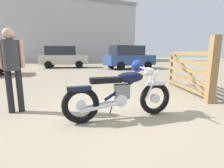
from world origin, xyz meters
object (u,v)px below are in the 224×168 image
at_px(dark_sedan_left, 63,57).
at_px(red_hatchback_near, 129,57).
at_px(bystander, 12,62).
at_px(vintage_motorcycle, 123,92).
at_px(timber_gate, 191,70).

relative_size(dark_sedan_left, red_hatchback_near, 1.01).
bearing_deg(bystander, dark_sedan_left, -8.95).
bearing_deg(red_hatchback_near, vintage_motorcycle, -121.09).
relative_size(timber_gate, dark_sedan_left, 0.61).
bearing_deg(vintage_motorcycle, timber_gate, 23.61).
bearing_deg(bystander, vintage_motorcycle, -117.82).
distance_m(vintage_motorcycle, timber_gate, 2.83).
height_order(timber_gate, red_hatchback_near, red_hatchback_near).
bearing_deg(red_hatchback_near, bystander, -133.11).
relative_size(bystander, red_hatchback_near, 0.41).
distance_m(bystander, red_hatchback_near, 10.43).
bearing_deg(red_hatchback_near, timber_gate, -107.96).
height_order(vintage_motorcycle, timber_gate, timber_gate).
height_order(dark_sedan_left, red_hatchback_near, same).
relative_size(timber_gate, red_hatchback_near, 0.61).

